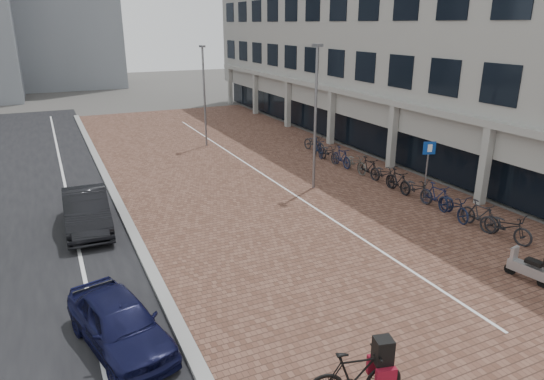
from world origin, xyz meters
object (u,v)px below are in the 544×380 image
Objects in this scene: car_navy at (119,323)px; parking_sign at (428,161)px; car_dark at (87,211)px; hero_bike at (355,376)px; scooter_front at (529,267)px.

parking_sign is at bearing 5.83° from car_navy.
car_dark is 2.12× the size of hero_bike.
car_dark is (0.00, 7.71, 0.08)m from car_navy.
car_dark is at bearing -173.88° from parking_sign.
parking_sign reaches higher than car_navy.
car_dark is at bearing 129.31° from scooter_front.
hero_bike is (3.99, -11.54, -0.10)m from car_dark.
car_dark is 1.69× the size of parking_sign.
car_navy is 7.71m from car_dark.
car_navy is 2.71× the size of scooter_front.
scooter_front is at bearing -23.49° from car_navy.
scooter_front is 7.19m from parking_sign.
parking_sign is at bearing 62.43° from scooter_front.
hero_bike is at bearing -119.50° from parking_sign.
hero_bike reaches higher than scooter_front.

